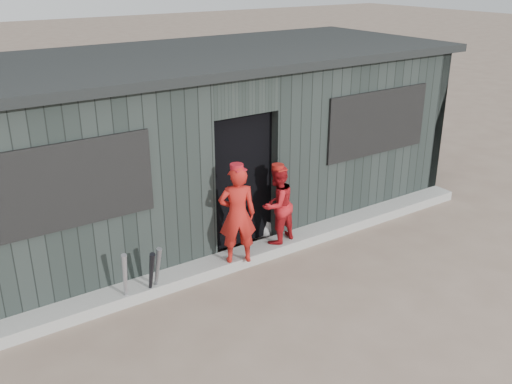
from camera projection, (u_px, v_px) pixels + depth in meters
ground at (343, 320)px, 6.58m from camera, size 80.00×80.00×0.00m
curb at (255, 253)px, 7.95m from camera, size 8.00×0.36×0.15m
bat_left at (125, 280)px, 6.69m from camera, size 0.10×0.23×0.75m
bat_mid at (157, 271)px, 6.90m from camera, size 0.07×0.28×0.73m
bat_right at (151, 276)px, 6.83m from camera, size 0.09×0.29×0.70m
player_red_left at (237, 215)px, 7.35m from camera, size 0.57×0.49×1.33m
player_red_right at (277, 204)px, 7.92m from camera, size 0.63×0.54×1.13m
player_grey_back at (266, 201)px, 8.39m from camera, size 0.67×0.59×1.16m
dugout at (194, 141)px, 8.79m from camera, size 8.30×3.30×2.62m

